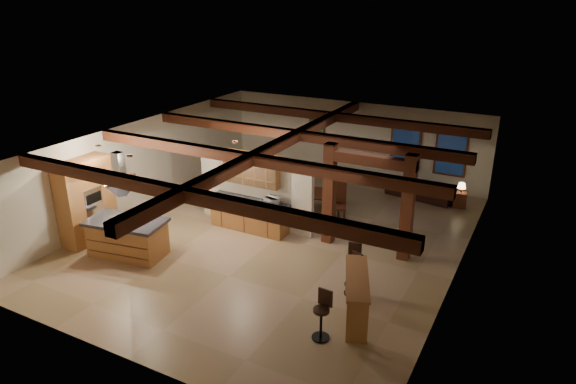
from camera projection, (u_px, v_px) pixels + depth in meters
name	position (u px, v px, depth m)	size (l,w,h in m)	color
ground	(277.00, 237.00, 14.92)	(12.00, 12.00, 0.00)	tan
room_walls	(276.00, 180.00, 14.27)	(12.00, 12.00, 12.00)	beige
ceiling_beams	(276.00, 146.00, 13.92)	(10.00, 12.00, 0.28)	#432410
timber_posts	(368.00, 190.00, 13.60)	(2.50, 0.30, 2.90)	#432410
partition_wall	(256.00, 191.00, 15.37)	(3.80, 0.18, 2.20)	beige
pantry_cabinet	(86.00, 201.00, 14.38)	(0.67, 1.60, 2.40)	#A15B33
back_counter	(249.00, 215.00, 15.27)	(2.50, 0.66, 0.94)	#A15B33
upper_display_cabinet	(252.00, 169.00, 14.94)	(1.80, 0.36, 0.95)	#A15B33
range_hood	(122.00, 194.00, 13.31)	(1.10, 1.10, 1.40)	silver
back_windows	(428.00, 149.00, 18.04)	(2.70, 0.07, 1.70)	#432410
framed_art	(317.00, 129.00, 19.84)	(0.65, 0.05, 0.85)	#432410
recessed_cans	(155.00, 148.00, 13.39)	(3.16, 2.46, 0.03)	silver
kitchen_island	(128.00, 237.00, 13.77)	(2.23, 1.43, 1.03)	#A15B33
dining_table	(316.00, 202.00, 16.60)	(1.82, 1.02, 0.64)	#421F10
sofa	(421.00, 188.00, 17.73)	(2.28, 0.89, 0.67)	black
microwave	(273.00, 201.00, 14.71)	(0.44, 0.30, 0.24)	silver
bar_counter	(357.00, 290.00, 11.03)	(1.18, 1.98, 1.02)	#A15B33
side_table	(460.00, 199.00, 16.97)	(0.42, 0.42, 0.52)	#432410
table_lamp	(462.00, 186.00, 16.79)	(0.27, 0.27, 0.32)	black
bar_stool_a	(322.00, 315.00, 10.42)	(0.37, 0.38, 1.07)	black
bar_stool_b	(353.00, 274.00, 11.97)	(0.38, 0.39, 1.04)	black
bar_stool_c	(353.00, 265.00, 12.34)	(0.38, 0.39, 1.07)	black
dining_chairs	(316.00, 193.00, 16.48)	(2.52, 2.52, 1.26)	#432410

